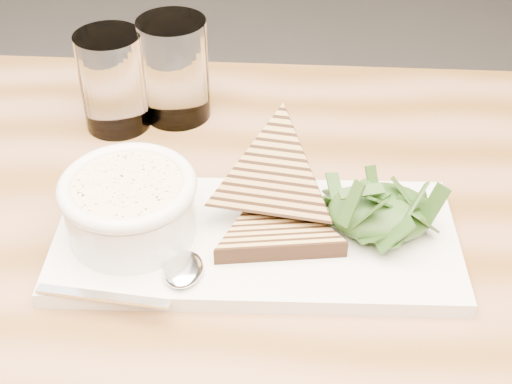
{
  "coord_description": "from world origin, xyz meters",
  "views": [
    {
      "loc": [
        0.07,
        -0.51,
        1.23
      ],
      "look_at": [
        0.07,
        0.01,
        0.81
      ],
      "focal_mm": 50.0,
      "sensor_mm": 36.0,
      "label": 1
    }
  ],
  "objects_px": {
    "glass_near": "(113,81)",
    "table_top": "(106,297)",
    "platter": "(256,240)",
    "glass_far": "(175,69)",
    "soup_bowl": "(131,212)"
  },
  "relations": [
    {
      "from": "table_top",
      "to": "soup_bowl",
      "type": "height_order",
      "value": "soup_bowl"
    },
    {
      "from": "soup_bowl",
      "to": "glass_near",
      "type": "relative_size",
      "value": 1.04
    },
    {
      "from": "glass_near",
      "to": "glass_far",
      "type": "bearing_deg",
      "value": 17.88
    },
    {
      "from": "glass_far",
      "to": "soup_bowl",
      "type": "bearing_deg",
      "value": -95.34
    },
    {
      "from": "soup_bowl",
      "to": "glass_near",
      "type": "bearing_deg",
      "value": 102.54
    },
    {
      "from": "glass_near",
      "to": "table_top",
      "type": "bearing_deg",
      "value": -84.77
    },
    {
      "from": "soup_bowl",
      "to": "glass_near",
      "type": "distance_m",
      "value": 0.21
    },
    {
      "from": "platter",
      "to": "glass_far",
      "type": "xyz_separation_m",
      "value": [
        -0.09,
        0.23,
        0.05
      ]
    },
    {
      "from": "table_top",
      "to": "glass_near",
      "type": "bearing_deg",
      "value": 95.23
    },
    {
      "from": "platter",
      "to": "glass_far",
      "type": "relative_size",
      "value": 3.12
    },
    {
      "from": "platter",
      "to": "glass_near",
      "type": "relative_size",
      "value": 3.28
    },
    {
      "from": "table_top",
      "to": "glass_far",
      "type": "xyz_separation_m",
      "value": [
        0.04,
        0.28,
        0.08
      ]
    },
    {
      "from": "platter",
      "to": "soup_bowl",
      "type": "height_order",
      "value": "soup_bowl"
    },
    {
      "from": "soup_bowl",
      "to": "platter",
      "type": "bearing_deg",
      "value": -1.97
    },
    {
      "from": "table_top",
      "to": "glass_far",
      "type": "distance_m",
      "value": 0.29
    }
  ]
}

